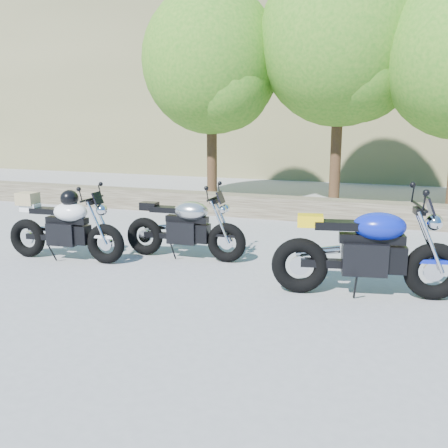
{
  "coord_description": "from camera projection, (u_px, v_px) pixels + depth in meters",
  "views": [
    {
      "loc": [
        2.69,
        -5.59,
        2.2
      ],
      "look_at": [
        0.2,
        1.0,
        0.75
      ],
      "focal_mm": 40.0,
      "sensor_mm": 36.0,
      "label": 1
    }
  ],
  "objects": [
    {
      "name": "white_bike",
      "position": [
        64.0,
        226.0,
        7.97
      ],
      "size": [
        2.08,
        0.66,
        1.15
      ],
      "rotation": [
        0.0,
        0.0,
        0.08
      ],
      "color": "black",
      "rests_on": "ground"
    },
    {
      "name": "blue_bike",
      "position": [
        368.0,
        252.0,
        6.3
      ],
      "size": [
        2.38,
        0.82,
        1.2
      ],
      "rotation": [
        0.0,
        0.0,
        0.2
      ],
      "color": "black",
      "rests_on": "ground"
    },
    {
      "name": "silver_bike",
      "position": [
        185.0,
        228.0,
        8.08
      ],
      "size": [
        2.08,
        0.66,
        1.04
      ],
      "rotation": [
        0.0,
        0.0,
        0.05
      ],
      "color": "black",
      "rests_on": "ground"
    },
    {
      "name": "hillside",
      "position": [
        429.0,
        31.0,
        29.6
      ],
      "size": [
        80.0,
        30.0,
        15.0
      ],
      "primitive_type": "cube",
      "color": "#66653F",
      "rests_on": "ground"
    },
    {
      "name": "tree_decid_mid",
      "position": [
        345.0,
        45.0,
        12.27
      ],
      "size": [
        4.08,
        4.08,
        6.24
      ],
      "color": "#382314",
      "rests_on": "ground"
    },
    {
      "name": "ground",
      "position": [
        183.0,
        294.0,
        6.5
      ],
      "size": [
        90.0,
        90.0,
        0.0
      ],
      "primitive_type": "plane",
      "color": "gray",
      "rests_on": "ground"
    },
    {
      "name": "stone_wall",
      "position": [
        285.0,
        208.0,
        11.48
      ],
      "size": [
        22.0,
        0.55,
        0.5
      ],
      "primitive_type": "cube",
      "color": "#473D2F",
      "rests_on": "ground"
    },
    {
      "name": "tree_decid_left",
      "position": [
        214.0,
        66.0,
        13.13
      ],
      "size": [
        3.67,
        3.67,
        5.62
      ],
      "color": "#382314",
      "rests_on": "ground"
    }
  ]
}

